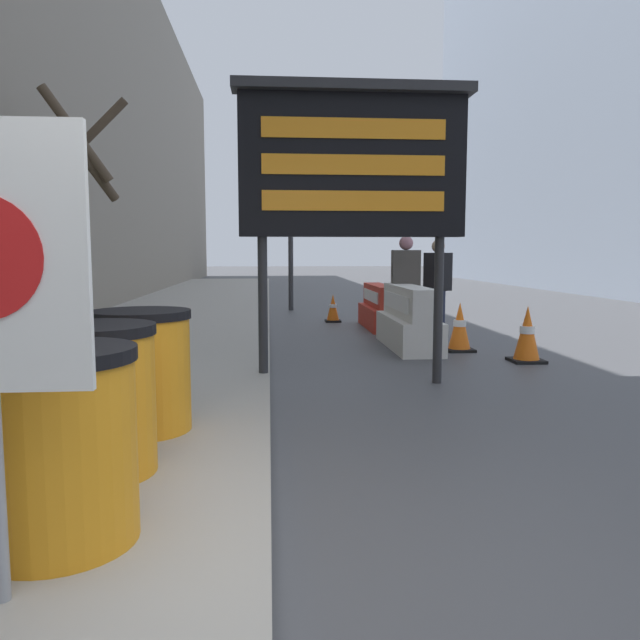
# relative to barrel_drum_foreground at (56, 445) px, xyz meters

# --- Properties ---
(ground_plane) EXTENTS (120.00, 120.00, 0.00)m
(ground_plane) POSITION_rel_barrel_drum_foreground_xyz_m (0.93, -0.41, -0.57)
(ground_plane) COLOR #474749
(building_left_facade) EXTENTS (0.40, 50.40, 10.11)m
(building_left_facade) POSITION_rel_barrel_drum_foreground_xyz_m (-2.93, 9.39, 4.48)
(building_left_facade) COLOR gray
(building_left_facade) RESTS_ON ground_plane
(bare_tree) EXTENTS (1.60, 1.80, 3.72)m
(bare_tree) POSITION_rel_barrel_drum_foreground_xyz_m (-1.98, 6.98, 1.39)
(bare_tree) COLOR #4C3D2D
(bare_tree) RESTS_ON sidewalk_left
(barrel_drum_foreground) EXTENTS (0.71, 0.71, 0.86)m
(barrel_drum_foreground) POSITION_rel_barrel_drum_foreground_xyz_m (0.00, 0.00, 0.00)
(barrel_drum_foreground) COLOR orange
(barrel_drum_foreground) RESTS_ON sidewalk_left
(barrel_drum_middle) EXTENTS (0.71, 0.71, 0.86)m
(barrel_drum_middle) POSITION_rel_barrel_drum_foreground_xyz_m (-0.07, 0.87, 0.00)
(barrel_drum_middle) COLOR orange
(barrel_drum_middle) RESTS_ON sidewalk_left
(barrel_drum_back) EXTENTS (0.71, 0.71, 0.86)m
(barrel_drum_back) POSITION_rel_barrel_drum_foreground_xyz_m (0.02, 1.74, 0.00)
(barrel_drum_back) COLOR orange
(barrel_drum_back) RESTS_ON sidewalk_left
(message_board) EXTENTS (2.46, 0.36, 3.11)m
(message_board) POSITION_rel_barrel_drum_foreground_xyz_m (1.80, 3.80, 1.73)
(message_board) COLOR #28282B
(message_board) RESTS_ON ground_plane
(jersey_barrier_white) EXTENTS (0.61, 2.06, 0.92)m
(jersey_barrier_white) POSITION_rel_barrel_drum_foreground_xyz_m (2.98, 6.29, -0.17)
(jersey_barrier_white) COLOR silver
(jersey_barrier_white) RESTS_ON ground_plane
(jersey_barrier_red_striped) EXTENTS (0.54, 1.88, 0.81)m
(jersey_barrier_red_striped) POSITION_rel_barrel_drum_foreground_xyz_m (2.98, 8.71, -0.22)
(jersey_barrier_red_striped) COLOR red
(jersey_barrier_red_striped) RESTS_ON ground_plane
(traffic_cone_near) EXTENTS (0.39, 0.39, 0.70)m
(traffic_cone_near) POSITION_rel_barrel_drum_foreground_xyz_m (3.64, 5.92, -0.23)
(traffic_cone_near) COLOR black
(traffic_cone_near) RESTS_ON ground_plane
(traffic_cone_mid) EXTENTS (0.32, 0.32, 0.56)m
(traffic_cone_mid) POSITION_rel_barrel_drum_foreground_xyz_m (2.22, 9.80, -0.30)
(traffic_cone_mid) COLOR black
(traffic_cone_mid) RESTS_ON ground_plane
(traffic_cone_far) EXTENTS (0.41, 0.41, 0.73)m
(traffic_cone_far) POSITION_rel_barrel_drum_foreground_xyz_m (4.23, 4.98, -0.22)
(traffic_cone_far) COLOR black
(traffic_cone_far) RESTS_ON ground_plane
(traffic_light_near_curb) EXTENTS (0.28, 0.44, 3.94)m
(traffic_light_near_curb) POSITION_rel_barrel_drum_foreground_xyz_m (1.46, 12.37, 2.28)
(traffic_light_near_curb) COLOR #2D2D30
(traffic_light_near_curb) RESTS_ON ground_plane
(pedestrian_worker) EXTENTS (0.45, 0.29, 1.66)m
(pedestrian_worker) POSITION_rel_barrel_drum_foreground_xyz_m (3.10, 7.06, 0.41)
(pedestrian_worker) COLOR #333338
(pedestrian_worker) RESTS_ON ground_plane
(pedestrian_passerby) EXTENTS (0.42, 0.49, 1.62)m
(pedestrian_passerby) POSITION_rel_barrel_drum_foreground_xyz_m (3.71, 7.41, 0.38)
(pedestrian_passerby) COLOR #23283D
(pedestrian_passerby) RESTS_ON ground_plane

